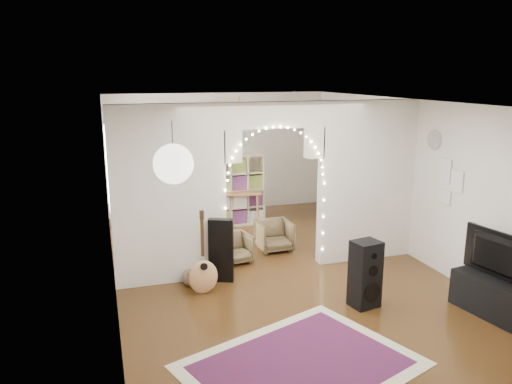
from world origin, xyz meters
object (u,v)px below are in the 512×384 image
object	(u,v)px
media_console	(490,296)
dining_table	(231,193)
acoustic_guitar	(203,264)
dining_chair_right	(234,248)
bookcase	(229,190)
dining_chair_left	(274,236)
floor_speaker	(365,274)

from	to	relation	value
media_console	dining_table	distance (m)	5.47
acoustic_guitar	dining_chair_right	world-z (taller)	acoustic_guitar
bookcase	dining_chair_right	bearing A→B (deg)	-99.83
media_console	bookcase	world-z (taller)	bookcase
dining_table	dining_chair_left	bearing A→B (deg)	-68.99
dining_chair_right	floor_speaker	bearing A→B (deg)	-68.99
dining_chair_left	dining_chair_right	bearing A→B (deg)	-158.28
bookcase	dining_table	distance (m)	0.09
floor_speaker	dining_chair_left	distance (m)	2.52
floor_speaker	dining_chair_right	world-z (taller)	floor_speaker
acoustic_guitar	dining_table	bearing A→B (deg)	80.81
floor_speaker	media_console	world-z (taller)	floor_speaker
acoustic_guitar	dining_table	world-z (taller)	acoustic_guitar
acoustic_guitar	floor_speaker	size ratio (longest dim) A/B	1.14
media_console	dining_chair_right	bearing A→B (deg)	124.59
acoustic_guitar	dining_chair_left	world-z (taller)	acoustic_guitar
floor_speaker	bookcase	bearing A→B (deg)	90.37
media_console	dining_chair_left	distance (m)	3.71
acoustic_guitar	bookcase	size ratio (longest dim) A/B	0.71
bookcase	dining_chair_left	distance (m)	1.85
acoustic_guitar	media_console	distance (m)	3.91
acoustic_guitar	media_console	bearing A→B (deg)	-14.51
floor_speaker	dining_chair_right	size ratio (longest dim) A/B	1.71
acoustic_guitar	bookcase	world-z (taller)	bookcase
acoustic_guitar	floor_speaker	xyz separation A→B (m)	(2.02, -1.04, 0.00)
bookcase	dining_table	bearing A→B (deg)	46.38
dining_chair_right	acoustic_guitar	bearing A→B (deg)	-134.80
media_console	floor_speaker	bearing A→B (deg)	144.58
floor_speaker	dining_chair_left	world-z (taller)	floor_speaker
floor_speaker	dining_table	distance (m)	4.34
acoustic_guitar	dining_chair_left	xyz separation A→B (m)	(1.59, 1.43, -0.19)
floor_speaker	dining_chair_left	bearing A→B (deg)	89.41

